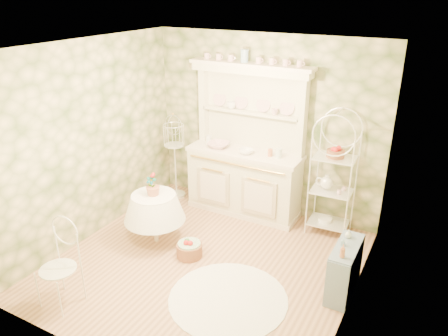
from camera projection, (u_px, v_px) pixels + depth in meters
The scene contains 22 objects.
floor at pixel (206, 264), 5.61m from camera, with size 3.60×3.60×0.00m, color tan.
ceiling at pixel (201, 48), 4.56m from camera, with size 3.60×3.60×0.00m, color white.
wall_left at pixel (89, 142), 5.87m from camera, with size 3.60×3.60×0.00m, color beige.
wall_right at pixel (361, 200), 4.29m from camera, with size 3.60×3.60×0.00m, color beige.
wall_back at pixel (265, 126), 6.54m from camera, with size 3.60×3.60×0.00m, color beige.
wall_front at pixel (92, 240), 3.62m from camera, with size 3.60×3.60×0.00m, color beige.
kitchen_dresser at pixel (245, 142), 6.48m from camera, with size 1.87×0.61×2.29m, color white.
bakers_rack at pixel (333, 173), 5.98m from camera, with size 0.58×0.41×1.85m, color white.
side_shelf at pixel (345, 269), 4.99m from camera, with size 0.27×0.73×0.62m, color #7387A1.
round_table at pixel (155, 218), 5.97m from camera, with size 0.67×0.67×0.73m, color white.
cafe_chair at pixel (57, 266), 4.73m from camera, with size 0.45×0.45×0.99m, color white.
birdcage_stand at pixel (175, 157), 7.14m from camera, with size 0.33×0.33×1.40m, color white.
floor_basket at pixel (189, 249), 5.72m from camera, with size 0.34×0.34×0.22m, color #955C3C.
lace_rug at pixel (228, 299), 4.97m from camera, with size 1.37×1.37×0.01m, color white.
bowl_floral at pixel (219, 147), 6.67m from camera, with size 0.33×0.33×0.08m, color white.
bowl_white at pixel (246, 153), 6.43m from camera, with size 0.22×0.22×0.07m, color white.
cup_left at pixel (231, 107), 6.56m from camera, with size 0.14×0.14×0.11m, color white.
cup_right at pixel (275, 113), 6.26m from camera, with size 0.10×0.10×0.09m, color white.
potted_geranium at pixel (152, 186), 5.78m from camera, with size 0.14×0.10×0.28m, color #3F7238.
bottle_amber at pixel (343, 252), 4.65m from camera, with size 0.06×0.06×0.15m, color #B96B43.
bottle_blue at pixel (343, 242), 4.87m from camera, with size 0.04×0.04×0.10m, color #87ABC3.
bottle_glass at pixel (348, 235), 5.02m from camera, with size 0.08×0.08×0.10m, color silver.
Camera 1 is at (2.44, -4.01, 3.31)m, focal length 35.00 mm.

